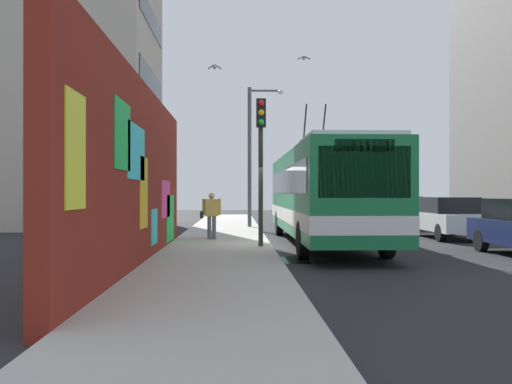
{
  "coord_description": "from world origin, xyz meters",
  "views": [
    {
      "loc": [
        -17.39,
        1.09,
        1.73
      ],
      "look_at": [
        2.57,
        0.37,
        1.78
      ],
      "focal_mm": 39.04,
      "sensor_mm": 36.0,
      "label": 1
    }
  ],
  "objects_px": {
    "city_bus": "(321,192)",
    "street_lamp": "(253,147)",
    "pedestrian_midblock": "(211,212)",
    "parked_car_white": "(446,216)",
    "parked_car_champagne": "(397,211)",
    "parked_car_black": "(370,208)",
    "traffic_light": "(261,147)"
  },
  "relations": [
    {
      "from": "city_bus",
      "to": "street_lamp",
      "type": "xyz_separation_m",
      "value": [
        7.64,
        2.06,
        2.16
      ]
    },
    {
      "from": "pedestrian_midblock",
      "to": "street_lamp",
      "type": "height_order",
      "value": "street_lamp"
    },
    {
      "from": "parked_car_white",
      "to": "street_lamp",
      "type": "relative_size",
      "value": 0.71
    },
    {
      "from": "parked_car_white",
      "to": "parked_car_champagne",
      "type": "relative_size",
      "value": 1.0
    },
    {
      "from": "city_bus",
      "to": "parked_car_black",
      "type": "xyz_separation_m",
      "value": [
        14.47,
        -5.2,
        -0.94
      ]
    },
    {
      "from": "parked_car_champagne",
      "to": "street_lamp",
      "type": "bearing_deg",
      "value": 99.68
    },
    {
      "from": "street_lamp",
      "to": "pedestrian_midblock",
      "type": "bearing_deg",
      "value": 166.84
    },
    {
      "from": "city_bus",
      "to": "pedestrian_midblock",
      "type": "height_order",
      "value": "city_bus"
    },
    {
      "from": "parked_car_white",
      "to": "street_lamp",
      "type": "bearing_deg",
      "value": 54.25
    },
    {
      "from": "pedestrian_midblock",
      "to": "street_lamp",
      "type": "distance_m",
      "value": 7.89
    },
    {
      "from": "traffic_light",
      "to": "street_lamp",
      "type": "distance_m",
      "value": 9.9
    },
    {
      "from": "parked_car_white",
      "to": "parked_car_champagne",
      "type": "bearing_deg",
      "value": 0.0
    },
    {
      "from": "street_lamp",
      "to": "traffic_light",
      "type": "bearing_deg",
      "value": 179.5
    },
    {
      "from": "pedestrian_midblock",
      "to": "traffic_light",
      "type": "bearing_deg",
      "value": -149.61
    },
    {
      "from": "pedestrian_midblock",
      "to": "street_lamp",
      "type": "relative_size",
      "value": 0.24
    },
    {
      "from": "parked_car_white",
      "to": "traffic_light",
      "type": "distance_m",
      "value": 8.98
    },
    {
      "from": "parked_car_white",
      "to": "parked_car_black",
      "type": "xyz_separation_m",
      "value": [
        12.06,
        0.0,
        -0.0
      ]
    },
    {
      "from": "parked_car_white",
      "to": "parked_car_champagne",
      "type": "height_order",
      "value": "same"
    },
    {
      "from": "city_bus",
      "to": "parked_car_black",
      "type": "relative_size",
      "value": 3.0
    },
    {
      "from": "parked_car_champagne",
      "to": "city_bus",
      "type": "bearing_deg",
      "value": 149.65
    },
    {
      "from": "parked_car_champagne",
      "to": "traffic_light",
      "type": "relative_size",
      "value": 1.06
    },
    {
      "from": "parked_car_white",
      "to": "pedestrian_midblock",
      "type": "bearing_deg",
      "value": 102.17
    },
    {
      "from": "parked_car_champagne",
      "to": "pedestrian_midblock",
      "type": "height_order",
      "value": "pedestrian_midblock"
    },
    {
      "from": "city_bus",
      "to": "parked_car_white",
      "type": "distance_m",
      "value": 5.81
    },
    {
      "from": "parked_car_white",
      "to": "parked_car_champagne",
      "type": "xyz_separation_m",
      "value": [
        6.47,
        0.0,
        0.0
      ]
    },
    {
      "from": "parked_car_black",
      "to": "pedestrian_midblock",
      "type": "bearing_deg",
      "value": 147.42
    },
    {
      "from": "parked_car_white",
      "to": "traffic_light",
      "type": "height_order",
      "value": "traffic_light"
    },
    {
      "from": "parked_car_black",
      "to": "traffic_light",
      "type": "relative_size",
      "value": 0.96
    },
    {
      "from": "city_bus",
      "to": "pedestrian_midblock",
      "type": "bearing_deg",
      "value": 82.62
    },
    {
      "from": "traffic_light",
      "to": "city_bus",
      "type": "bearing_deg",
      "value": -44.03
    },
    {
      "from": "parked_car_black",
      "to": "pedestrian_midblock",
      "type": "relative_size",
      "value": 2.66
    },
    {
      "from": "parked_car_white",
      "to": "city_bus",
      "type": "bearing_deg",
      "value": 114.87
    }
  ]
}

